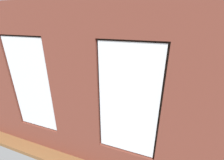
{
  "coord_description": "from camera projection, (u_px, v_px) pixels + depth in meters",
  "views": [
    {
      "loc": [
        -1.53,
        4.8,
        2.87
      ],
      "look_at": [
        0.08,
        0.4,
        0.99
      ],
      "focal_mm": 24.0,
      "sensor_mm": 36.0,
      "label": 1
    }
  ],
  "objects": [
    {
      "name": "potted_plant_by_left_couch",
      "position": [
        173.0,
        89.0,
        5.86
      ],
      "size": [
        0.4,
        0.4,
        0.53
      ],
      "color": "beige",
      "rests_on": "ground_plane"
    },
    {
      "name": "potted_plant_mid_room_small",
      "position": [
        137.0,
        87.0,
        5.94
      ],
      "size": [
        0.33,
        0.33,
        0.6
      ],
      "color": "beige",
      "rests_on": "ground_plane"
    },
    {
      "name": "papasan_chair",
      "position": [
        117.0,
        75.0,
        7.19
      ],
      "size": [
        1.01,
        1.01,
        0.66
      ],
      "color": "olive",
      "rests_on": "ground_plane"
    },
    {
      "name": "brick_wall_with_windows",
      "position": [
        75.0,
        94.0,
        2.84
      ],
      "size": [
        6.14,
        0.3,
        3.19
      ],
      "color": "brown",
      "rests_on": "ground_plane"
    },
    {
      "name": "ground_plane",
      "position": [
        117.0,
        102.0,
        5.76
      ],
      "size": [
        6.74,
        6.08,
        0.1
      ],
      "primitive_type": "cube",
      "color": "brown"
    },
    {
      "name": "couch_by_window",
      "position": [
        84.0,
        124.0,
        3.95
      ],
      "size": [
        1.8,
        0.87,
        0.8
      ],
      "color": "black",
      "rests_on": "ground_plane"
    },
    {
      "name": "potted_plant_corner_far_left",
      "position": [
        209.0,
        144.0,
        2.84
      ],
      "size": [
        0.77,
        0.87,
        1.19
      ],
      "color": "#9E5638",
      "rests_on": "ground_plane"
    },
    {
      "name": "potted_plant_near_tv",
      "position": [
        60.0,
        86.0,
        5.77
      ],
      "size": [
        0.92,
        0.87,
        1.22
      ],
      "color": "gray",
      "rests_on": "ground_plane"
    },
    {
      "name": "couch_left",
      "position": [
        188.0,
        109.0,
        4.58
      ],
      "size": [
        0.99,
        1.8,
        0.8
      ],
      "rotation": [
        0.0,
        0.0,
        1.5
      ],
      "color": "black",
      "rests_on": "ground_plane"
    },
    {
      "name": "cup_ceramic",
      "position": [
        110.0,
        89.0,
        5.56
      ],
      "size": [
        0.08,
        0.08,
        0.1
      ],
      "primitive_type": "cylinder",
      "color": "#B23D38",
      "rests_on": "coffee_table"
    },
    {
      "name": "white_wall_right",
      "position": [
        44.0,
        55.0,
        5.93
      ],
      "size": [
        0.1,
        5.08,
        3.19
      ],
      "primitive_type": "cube",
      "color": "silver",
      "rests_on": "ground_plane"
    },
    {
      "name": "potted_plant_between_couches",
      "position": [
        136.0,
        124.0,
        3.44
      ],
      "size": [
        0.72,
        0.76,
        1.25
      ],
      "color": "gray",
      "rests_on": "ground_plane"
    },
    {
      "name": "media_console",
      "position": [
        65.0,
        81.0,
        6.95
      ],
      "size": [
        1.16,
        0.42,
        0.51
      ],
      "primitive_type": "cube",
      "color": "black",
      "rests_on": "ground_plane"
    },
    {
      "name": "remote_silver",
      "position": [
        107.0,
        88.0,
        5.72
      ],
      "size": [
        0.17,
        0.13,
        0.02
      ],
      "primitive_type": "cube",
      "rotation": [
        0.0,
        0.0,
        1.02
      ],
      "color": "#B2B2B7",
      "rests_on": "coffee_table"
    },
    {
      "name": "potted_plant_foreground_right",
      "position": [
        86.0,
        67.0,
        8.05
      ],
      "size": [
        0.87,
        0.91,
        1.16
      ],
      "color": "beige",
      "rests_on": "ground_plane"
    },
    {
      "name": "tv_flatscreen",
      "position": [
        64.0,
        68.0,
        6.73
      ],
      "size": [
        0.98,
        0.2,
        0.71
      ],
      "color": "black",
      "rests_on": "media_console"
    },
    {
      "name": "coffee_table",
      "position": [
        110.0,
        92.0,
        5.6
      ],
      "size": [
        1.26,
        0.84,
        0.44
      ],
      "color": "#A87547",
      "rests_on": "ground_plane"
    }
  ]
}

